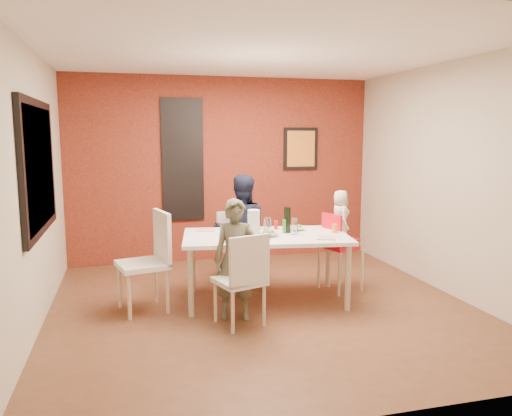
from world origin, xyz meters
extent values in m
plane|color=brown|center=(0.00, 0.00, 0.00)|extent=(4.50, 4.50, 0.00)
cube|color=white|center=(0.00, 0.00, 2.70)|extent=(4.50, 4.50, 0.02)
cube|color=beige|center=(0.00, 2.25, 1.35)|extent=(4.50, 0.02, 2.70)
cube|color=beige|center=(0.00, -2.25, 1.35)|extent=(4.50, 0.02, 2.70)
cube|color=beige|center=(-2.25, 0.00, 1.35)|extent=(0.02, 4.50, 2.70)
cube|color=beige|center=(2.25, 0.00, 1.35)|extent=(0.02, 4.50, 2.70)
cube|color=maroon|center=(0.00, 2.23, 1.35)|extent=(4.50, 0.02, 2.70)
cube|color=black|center=(-2.22, 0.20, 1.55)|extent=(0.05, 1.70, 1.30)
cube|color=black|center=(-2.21, 0.20, 1.55)|extent=(0.02, 1.55, 1.15)
cube|color=#B5BFC5|center=(-0.60, 2.21, 1.50)|extent=(0.55, 0.03, 1.70)
cube|color=black|center=(-0.60, 2.21, 1.50)|extent=(0.60, 0.03, 1.76)
cube|color=black|center=(1.20, 2.21, 1.65)|extent=(0.54, 0.03, 0.64)
cube|color=gold|center=(1.20, 2.19, 1.65)|extent=(0.44, 0.01, 0.54)
cube|color=white|center=(0.09, 0.21, 0.74)|extent=(1.95, 1.27, 0.04)
cylinder|color=#BAA98A|center=(-0.79, -0.08, 0.36)|extent=(0.06, 0.06, 0.72)
cylinder|color=#BAA98A|center=(-0.67, 0.76, 0.36)|extent=(0.06, 0.06, 0.72)
cylinder|color=#BAA98A|center=(0.85, -0.33, 0.36)|extent=(0.06, 0.06, 0.72)
cylinder|color=#BAA98A|center=(0.97, 0.51, 0.36)|extent=(0.06, 0.06, 0.72)
cube|color=silver|center=(-0.35, -0.41, 0.44)|extent=(0.54, 0.54, 0.05)
cube|color=silver|center=(-0.29, -0.60, 0.68)|extent=(0.42, 0.17, 0.49)
cylinder|color=#C7B094|center=(-0.24, -0.19, 0.21)|extent=(0.04, 0.04, 0.42)
cylinder|color=#C7B094|center=(-0.13, -0.53, 0.21)|extent=(0.04, 0.04, 0.42)
cylinder|color=#C7B094|center=(-0.57, -0.30, 0.21)|extent=(0.04, 0.04, 0.42)
cylinder|color=#C7B094|center=(-0.47, -0.63, 0.21)|extent=(0.04, 0.04, 0.42)
cube|color=white|center=(-0.05, 1.00, 0.42)|extent=(0.51, 0.51, 0.05)
cube|color=white|center=(-0.10, 1.18, 0.66)|extent=(0.41, 0.15, 0.47)
cylinder|color=beige|center=(-0.17, 0.79, 0.20)|extent=(0.03, 0.03, 0.40)
cylinder|color=beige|center=(-0.26, 1.12, 0.20)|extent=(0.03, 0.03, 0.40)
cylinder|color=beige|center=(0.16, 0.88, 0.20)|extent=(0.03, 0.03, 0.40)
cylinder|color=beige|center=(0.07, 1.21, 0.20)|extent=(0.03, 0.03, 0.40)
cube|color=white|center=(-1.26, 0.22, 0.50)|extent=(0.60, 0.60, 0.06)
cube|color=white|center=(-1.04, 0.27, 0.78)|extent=(0.16, 0.49, 0.56)
cylinder|color=beige|center=(-1.50, 0.36, 0.24)|extent=(0.04, 0.04, 0.48)
cylinder|color=beige|center=(-1.11, 0.46, 0.24)|extent=(0.04, 0.04, 0.48)
cylinder|color=beige|center=(-1.41, -0.03, 0.24)|extent=(0.04, 0.04, 0.48)
cylinder|color=beige|center=(-1.02, 0.07, 0.24)|extent=(0.04, 0.04, 0.48)
cube|color=red|center=(1.07, 0.37, 0.53)|extent=(0.42, 0.42, 0.05)
cube|color=red|center=(0.93, 0.32, 0.75)|extent=(0.13, 0.32, 0.39)
cube|color=red|center=(1.07, 0.37, 0.62)|extent=(0.42, 0.42, 0.02)
cylinder|color=#CBB397|center=(1.30, 0.25, 0.25)|extent=(0.03, 0.03, 0.51)
cylinder|color=#CBB397|center=(0.96, 0.14, 0.25)|extent=(0.03, 0.03, 0.51)
cylinder|color=#CBB397|center=(1.19, 0.60, 0.25)|extent=(0.03, 0.03, 0.51)
cylinder|color=#CBB397|center=(0.84, 0.49, 0.25)|extent=(0.03, 0.03, 0.51)
imported|color=#504D39|center=(-0.35, -0.25, 0.62)|extent=(0.52, 0.41, 1.23)
imported|color=black|center=(-0.05, 0.84, 0.69)|extent=(0.72, 0.59, 1.39)
imported|color=beige|center=(1.05, 0.37, 0.88)|extent=(0.23, 0.33, 0.66)
cube|color=white|center=(-0.31, -0.10, 0.76)|extent=(0.28, 0.28, 0.01)
cube|color=white|center=(0.23, 0.55, 0.76)|extent=(0.23, 0.23, 0.01)
cube|color=white|center=(0.66, -0.14, 0.76)|extent=(0.26, 0.26, 0.01)
cube|color=white|center=(-0.52, 0.65, 0.76)|extent=(0.25, 0.25, 0.01)
imported|color=silver|center=(0.10, 0.14, 0.78)|extent=(0.27, 0.27, 0.05)
imported|color=silver|center=(0.51, 0.38, 0.78)|extent=(0.20, 0.20, 0.05)
cylinder|color=black|center=(0.36, 0.27, 0.90)|extent=(0.08, 0.08, 0.29)
cylinder|color=white|center=(0.06, 0.04, 0.87)|extent=(0.08, 0.08, 0.22)
cylinder|color=white|center=(0.41, 0.15, 0.85)|extent=(0.07, 0.07, 0.19)
cylinder|color=silver|center=(-0.07, 0.13, 0.91)|extent=(0.13, 0.13, 0.30)
cylinder|color=red|center=(0.21, 0.23, 0.83)|extent=(0.04, 0.04, 0.15)
cylinder|color=#397C29|center=(0.32, 0.25, 0.84)|extent=(0.04, 0.04, 0.16)
cylinder|color=brown|center=(0.11, 0.24, 0.83)|extent=(0.04, 0.04, 0.14)
cylinder|color=orange|center=(0.88, 0.12, 0.81)|extent=(0.06, 0.06, 0.10)
camera|label=1|loc=(-1.38, -5.04, 1.86)|focal=35.00mm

